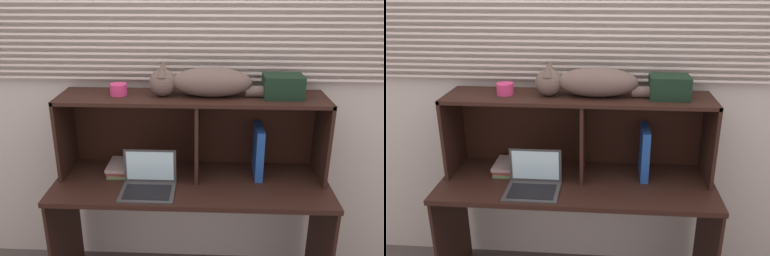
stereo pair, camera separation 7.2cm
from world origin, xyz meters
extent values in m
cube|color=beige|center=(0.00, 0.55, 1.25)|extent=(4.40, 0.04, 2.50)
cube|color=silver|center=(0.00, 0.50, 1.34)|extent=(3.41, 0.02, 0.01)
cube|color=silver|center=(0.00, 0.50, 1.37)|extent=(3.41, 0.02, 0.01)
cube|color=silver|center=(0.00, 0.50, 1.41)|extent=(3.41, 0.02, 0.01)
cube|color=silver|center=(0.00, 0.50, 1.45)|extent=(3.41, 0.02, 0.01)
cube|color=silver|center=(0.00, 0.50, 1.49)|extent=(3.41, 0.02, 0.01)
cube|color=silver|center=(0.00, 0.50, 1.53)|extent=(3.41, 0.02, 0.01)
cube|color=silver|center=(0.00, 0.50, 1.56)|extent=(3.41, 0.02, 0.01)
cube|color=silver|center=(0.00, 0.50, 1.60)|extent=(3.41, 0.02, 0.01)
cube|color=silver|center=(0.00, 0.50, 1.64)|extent=(3.41, 0.02, 0.01)
cube|color=silver|center=(0.00, 0.50, 1.68)|extent=(3.41, 0.02, 0.01)
cube|color=silver|center=(0.00, 0.50, 1.72)|extent=(3.41, 0.02, 0.01)
cube|color=silver|center=(0.00, 0.50, 1.75)|extent=(3.41, 0.02, 0.01)
cube|color=silver|center=(0.00, 0.50, 1.79)|extent=(3.41, 0.02, 0.01)
cube|color=black|center=(0.00, 0.22, 0.76)|extent=(1.64, 0.59, 0.03)
cube|color=black|center=(-0.81, 0.22, 0.37)|extent=(0.02, 0.53, 0.75)
cube|color=black|center=(0.81, 0.22, 0.37)|extent=(0.02, 0.53, 0.75)
cube|color=black|center=(0.00, 0.33, 1.26)|extent=(1.57, 0.34, 0.02)
cube|color=black|center=(-0.78, 0.33, 1.03)|extent=(0.02, 0.34, 0.50)
cube|color=black|center=(0.78, 0.33, 1.03)|extent=(0.02, 0.34, 0.50)
cube|color=black|center=(0.03, 0.33, 1.02)|extent=(0.02, 0.33, 0.48)
cube|color=black|center=(0.00, 0.50, 1.03)|extent=(1.57, 0.01, 0.50)
ellipsoid|color=brown|center=(0.11, 0.33, 1.36)|extent=(0.47, 0.19, 0.17)
sphere|color=brown|center=(-0.17, 0.33, 1.35)|extent=(0.16, 0.16, 0.16)
cone|color=brown|center=(-0.17, 0.29, 1.43)|extent=(0.07, 0.07, 0.07)
cone|color=brown|center=(-0.17, 0.37, 1.43)|extent=(0.07, 0.07, 0.07)
cylinder|color=brown|center=(0.43, 0.33, 1.31)|extent=(0.25, 0.07, 0.07)
cube|color=#363636|center=(-0.24, 0.07, 0.78)|extent=(0.31, 0.25, 0.01)
cube|color=#363636|center=(-0.24, 0.19, 0.89)|extent=(0.31, 0.01, 0.20)
cube|color=#B2E0EA|center=(-0.24, 0.18, 0.89)|extent=(0.28, 0.00, 0.18)
cube|color=black|center=(-0.24, 0.06, 0.79)|extent=(0.26, 0.17, 0.00)
cube|color=#1B4592|center=(0.40, 0.33, 0.93)|extent=(0.05, 0.23, 0.31)
cube|color=#516F47|center=(-0.42, 0.32, 0.78)|extent=(0.19, 0.22, 0.01)
cube|color=brown|center=(-0.43, 0.33, 0.80)|extent=(0.19, 0.22, 0.02)
cube|color=gray|center=(-0.43, 0.33, 0.82)|extent=(0.19, 0.22, 0.02)
cylinder|color=#C9356C|center=(-0.43, 0.33, 1.31)|extent=(0.10, 0.10, 0.07)
cube|color=black|center=(0.52, 0.33, 1.34)|extent=(0.22, 0.17, 0.13)
camera|label=1|loc=(0.11, -1.93, 1.92)|focal=37.66mm
camera|label=2|loc=(0.18, -1.92, 1.92)|focal=37.66mm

